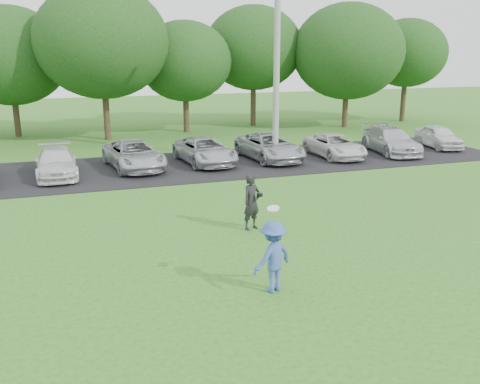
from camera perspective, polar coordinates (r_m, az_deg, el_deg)
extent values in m
plane|color=#286A1E|center=(12.19, 5.35, -10.03)|extent=(100.00, 100.00, 0.00)
cube|color=black|center=(24.05, -7.26, 2.66)|extent=(32.00, 6.50, 0.03)
cylinder|color=gray|center=(24.60, 3.94, 13.80)|extent=(0.28, 0.28, 9.20)
imported|color=#3B58A6|center=(11.67, 3.51, -6.90)|extent=(1.18, 0.95, 1.59)
cylinder|color=white|center=(11.34, 3.57, -1.77)|extent=(0.28, 0.27, 0.11)
imported|color=black|center=(15.55, 1.25, -1.07)|extent=(0.71, 0.60, 1.65)
cube|color=black|center=(15.38, 2.11, -0.32)|extent=(0.17, 0.15, 0.10)
imported|color=silver|center=(23.22, -19.00, 2.98)|extent=(1.66, 3.96, 1.14)
imported|color=#B7BABF|center=(23.86, -11.25, 3.91)|extent=(2.55, 4.57, 1.21)
imported|color=#B5B7BD|center=(24.51, -3.77, 4.43)|extent=(2.40, 4.43, 1.18)
imported|color=#AEB1B5|center=(25.34, 3.19, 4.85)|extent=(2.41, 4.57, 1.23)
imported|color=silver|center=(26.36, 10.07, 4.89)|extent=(1.85, 3.94, 1.09)
imported|color=silver|center=(28.00, 15.79, 5.32)|extent=(2.36, 4.54, 1.26)
imported|color=silver|center=(30.31, 20.43, 5.56)|extent=(1.88, 3.57, 1.16)
cylinder|color=#38281C|center=(34.77, -22.71, 7.28)|extent=(0.36, 0.36, 2.20)
ellipsoid|color=#214C19|center=(34.53, -23.33, 13.20)|extent=(6.68, 6.68, 5.68)
cylinder|color=#38281C|center=(31.98, -14.04, 7.86)|extent=(0.36, 0.36, 2.70)
ellipsoid|color=#214C19|center=(31.75, -14.53, 15.27)|extent=(7.42, 7.42, 6.31)
cylinder|color=#38281C|center=(34.14, -5.76, 8.25)|extent=(0.36, 0.36, 2.20)
ellipsoid|color=#214C19|center=(33.91, -5.91, 13.72)|extent=(5.76, 5.76, 4.90)
cylinder|color=#38281C|center=(36.86, 1.41, 9.22)|extent=(0.36, 0.36, 2.70)
ellipsoid|color=#214C19|center=(36.66, 1.45, 15.11)|extent=(6.50, 6.50, 5.53)
cylinder|color=#38281C|center=(36.67, 11.14, 8.52)|extent=(0.36, 0.36, 2.20)
ellipsoid|color=#214C19|center=(36.44, 11.45, 14.48)|extent=(7.24, 7.24, 6.15)
cylinder|color=#38281C|center=(40.77, 17.00, 9.14)|extent=(0.36, 0.36, 2.70)
ellipsoid|color=#214C19|center=(40.59, 17.38, 13.97)|extent=(5.58, 5.58, 4.74)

